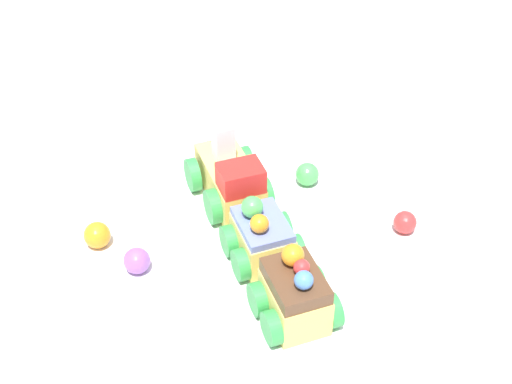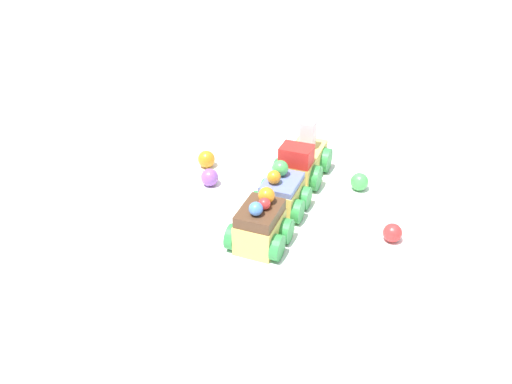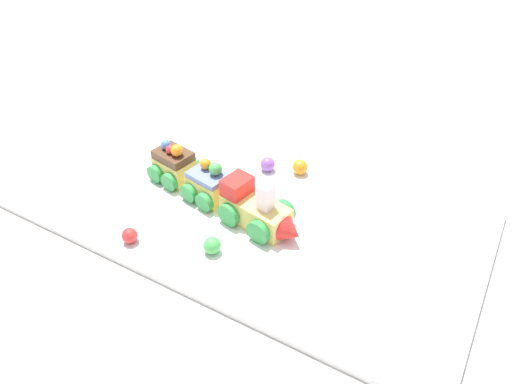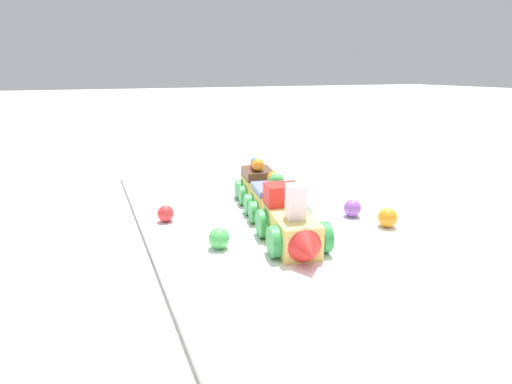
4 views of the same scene
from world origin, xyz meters
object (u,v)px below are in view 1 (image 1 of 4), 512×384
(cake_car_blueberry, at_px, (262,239))
(gumball_orange, at_px, (97,235))
(cake_train_locomotive, at_px, (228,175))
(cake_car_chocolate, at_px, (295,296))
(gumball_purple, at_px, (137,261))
(gumball_red, at_px, (405,222))
(gumball_green, at_px, (307,174))

(cake_car_blueberry, relative_size, gumball_orange, 2.92)
(cake_train_locomotive, bearing_deg, cake_car_chocolate, -179.91)
(gumball_purple, bearing_deg, cake_car_blueberry, -112.04)
(gumball_purple, distance_m, gumball_orange, 0.06)
(cake_car_blueberry, bearing_deg, cake_car_chocolate, -179.47)
(cake_train_locomotive, xyz_separation_m, gumball_red, (-0.15, -0.13, -0.01))
(gumball_red, relative_size, gumball_purple, 0.92)
(gumball_purple, bearing_deg, gumball_green, -82.41)
(gumball_orange, bearing_deg, cake_car_blueberry, -126.65)
(cake_car_blueberry, xyz_separation_m, gumball_orange, (0.10, 0.13, -0.01))
(gumball_red, bearing_deg, cake_car_blueberry, 73.96)
(gumball_red, height_order, gumball_purple, gumball_purple)
(cake_train_locomotive, distance_m, gumball_red, 0.20)
(cake_car_chocolate, relative_size, gumball_purple, 3.03)
(gumball_red, xyz_separation_m, gumball_green, (0.12, 0.04, 0.00))
(gumball_green, height_order, gumball_purple, same)
(cake_car_blueberry, xyz_separation_m, cake_car_chocolate, (-0.08, 0.01, 0.00))
(cake_train_locomotive, height_order, cake_car_chocolate, cake_train_locomotive)
(cake_train_locomotive, xyz_separation_m, gumball_purple, (-0.06, 0.13, -0.01))
(gumball_red, distance_m, gumball_green, 0.13)
(gumball_red, bearing_deg, gumball_orange, 63.20)
(cake_car_blueberry, relative_size, gumball_purple, 3.03)
(cake_car_blueberry, height_order, cake_car_chocolate, cake_car_chocolate)
(gumball_red, relative_size, gumball_orange, 0.89)
(cake_train_locomotive, bearing_deg, cake_car_blueberry, 179.75)
(cake_car_chocolate, distance_m, gumball_red, 0.17)
(gumball_orange, bearing_deg, gumball_purple, -159.39)
(gumball_purple, bearing_deg, cake_train_locomotive, -66.31)
(gumball_orange, bearing_deg, gumball_green, -95.87)
(cake_train_locomotive, xyz_separation_m, cake_car_blueberry, (-0.10, 0.02, -0.00))
(gumball_green, bearing_deg, gumball_red, -160.03)
(gumball_green, xyz_separation_m, gumball_orange, (0.02, 0.24, 0.00))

